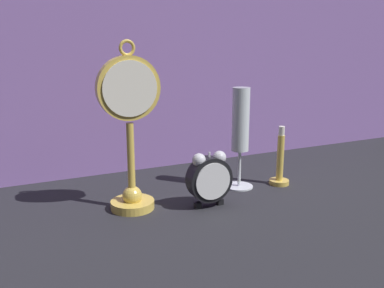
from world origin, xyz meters
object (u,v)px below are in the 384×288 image
at_px(pocket_watch_on_stand, 130,132).
at_px(alarm_clock_twin_bell, 209,177).
at_px(brass_candlestick, 280,166).
at_px(champagne_flute, 240,128).

distance_m(pocket_watch_on_stand, alarm_clock_twin_bell, 0.17).
xyz_separation_m(pocket_watch_on_stand, brass_candlestick, (0.34, -0.00, -0.11)).
bearing_deg(brass_candlestick, champagne_flute, 166.54).
distance_m(champagne_flute, brass_candlestick, 0.13).
relative_size(alarm_clock_twin_bell, brass_candlestick, 0.83).
bearing_deg(champagne_flute, brass_candlestick, -13.46).
bearing_deg(alarm_clock_twin_bell, pocket_watch_on_stand, 158.89).
bearing_deg(brass_candlestick, pocket_watch_on_stand, 179.50).
height_order(champagne_flute, brass_candlestick, champagne_flute).
bearing_deg(alarm_clock_twin_bell, brass_candlestick, 13.88).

